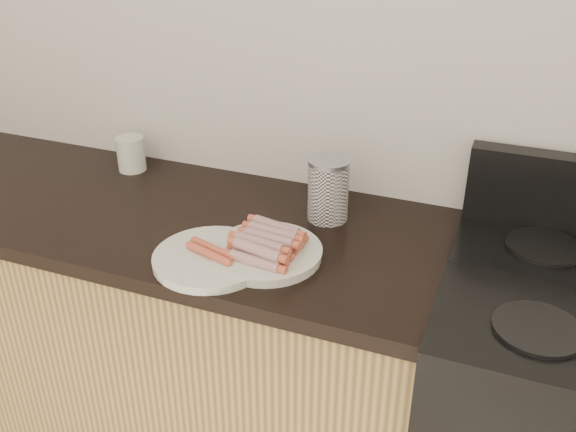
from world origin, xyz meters
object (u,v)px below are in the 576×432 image
at_px(main_plate, 266,254).
at_px(canister, 328,189).
at_px(mug, 131,154).
at_px(side_plate, 211,258).

bearing_deg(main_plate, canister, 72.54).
height_order(canister, mug, canister).
relative_size(side_plate, canister, 1.63).
height_order(main_plate, side_plate, side_plate).
bearing_deg(canister, main_plate, -107.46).
xyz_separation_m(main_plate, canister, (0.08, 0.24, 0.08)).
distance_m(main_plate, side_plate, 0.13).
xyz_separation_m(main_plate, side_plate, (-0.11, -0.07, 0.00)).
height_order(side_plate, canister, canister).
bearing_deg(mug, main_plate, -28.51).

